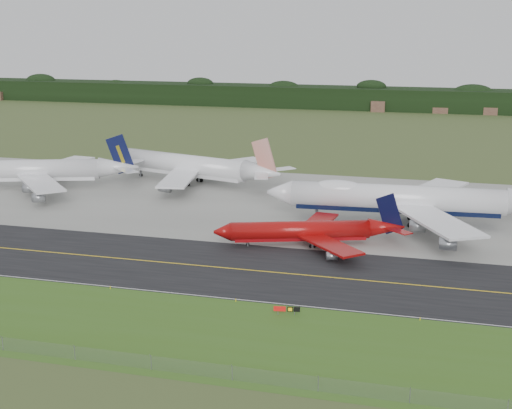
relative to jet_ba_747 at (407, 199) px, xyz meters
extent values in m
plane|color=#415527|center=(-24.51, -38.58, -6.11)|extent=(600.00, 600.00, 0.00)
cube|color=#385E1B|center=(-24.51, -73.58, -6.11)|extent=(400.00, 30.00, 0.01)
cube|color=black|center=(-24.51, -42.58, -6.10)|extent=(400.00, 32.00, 0.02)
cube|color=gray|center=(-24.51, 12.42, -6.11)|extent=(400.00, 78.00, 0.01)
cube|color=yellow|center=(-24.51, -42.58, -6.08)|extent=(400.00, 0.40, 0.00)
cube|color=silver|center=(-24.51, -58.08, -6.08)|extent=(400.00, 0.25, 0.00)
plane|color=slate|center=(-24.51, -86.58, -5.01)|extent=(320.00, 0.00, 320.00)
cylinder|color=slate|center=(-24.51, -86.58, -5.01)|extent=(0.10, 0.10, 2.20)
cube|color=black|center=(-24.51, 236.42, -0.11)|extent=(700.00, 24.00, 12.00)
cylinder|color=white|center=(-2.57, -0.16, 0.19)|extent=(51.57, 9.63, 6.51)
cube|color=black|center=(-2.57, -0.16, -1.92)|extent=(48.91, 7.85, 2.28)
cone|color=white|center=(-31.36, -1.92, 0.19)|extent=(6.79, 6.89, 6.51)
ellipsoid|color=white|center=(-16.90, -1.04, 1.98)|extent=(13.59, 6.34, 4.15)
cube|color=white|center=(7.20, -14.09, -0.95)|extent=(21.98, 29.91, 0.56)
cube|color=white|center=(5.42, 14.87, -0.95)|extent=(19.24, 30.38, 0.56)
cylinder|color=gray|center=(3.17, -13.71, -2.72)|extent=(3.72, 2.95, 2.73)
cylinder|color=gray|center=(1.47, 13.99, -2.72)|extent=(3.72, 2.95, 2.73)
cylinder|color=gray|center=(9.81, -25.94, -2.72)|extent=(3.72, 2.95, 2.73)
cylinder|color=gray|center=(6.57, 26.94, -2.72)|extent=(3.72, 2.95, 2.73)
cylinder|color=black|center=(-22.02, -1.35, -5.53)|extent=(1.20, 0.60, 1.17)
cylinder|color=slate|center=(1.74, -3.48, -3.94)|extent=(0.97, 0.97, 4.35)
cylinder|color=black|center=(1.74, -3.48, -5.53)|extent=(1.21, 0.66, 1.17)
cylinder|color=slate|center=(1.30, 3.67, -3.94)|extent=(0.97, 0.97, 4.35)
cylinder|color=black|center=(1.30, 3.67, -5.53)|extent=(1.21, 0.66, 1.17)
cylinder|color=#920B0A|center=(-21.68, -23.79, -2.74)|extent=(30.24, 13.75, 4.13)
cube|color=maroon|center=(-21.68, -23.79, -4.09)|extent=(28.46, 12.28, 1.45)
cone|color=#920B0A|center=(-37.94, -29.32, -2.74)|extent=(4.95, 5.14, 4.13)
cone|color=#920B0A|center=(-3.41, -17.57, -2.43)|extent=(8.96, 6.51, 4.13)
cube|color=#920B0A|center=(-13.98, -30.15, -3.47)|extent=(15.75, 16.10, 0.46)
cube|color=#920B0A|center=(-19.46, -14.05, -3.47)|extent=(7.32, 17.51, 0.46)
cube|color=black|center=(-2.86, -17.38, 0.68)|extent=(6.28, 2.41, 9.41)
cylinder|color=gray|center=(-12.96, -34.10, -4.59)|extent=(2.70, 2.37, 1.74)
cylinder|color=gray|center=(-21.06, -10.30, -4.59)|extent=(2.70, 2.37, 1.74)
cylinder|color=black|center=(-32.67, -27.52, -5.74)|extent=(0.81, 0.56, 0.74)
cylinder|color=slate|center=(-18.64, -25.15, -5.05)|extent=(0.73, 0.73, 2.13)
cylinder|color=black|center=(-18.64, -25.15, -5.74)|extent=(0.82, 0.59, 0.74)
cylinder|color=slate|center=(-20.10, -20.85, -5.05)|extent=(0.73, 0.73, 2.13)
cylinder|color=black|center=(-20.10, -20.85, -5.74)|extent=(0.82, 0.59, 0.74)
cylinder|color=silver|center=(-111.92, 9.78, -0.54)|extent=(44.06, 19.61, 5.97)
cube|color=white|center=(-111.92, 9.78, -2.48)|extent=(41.48, 17.49, 2.09)
cone|color=silver|center=(-85.27, 18.59, -0.09)|extent=(13.01, 9.35, 5.97)
cube|color=silver|center=(-100.12, -0.30, -1.59)|extent=(24.05, 24.83, 0.53)
cube|color=silver|center=(-108.45, 24.91, -1.59)|extent=(11.07, 27.31, 0.53)
cube|color=#0C1035|center=(-84.63, 18.80, 3.85)|extent=(8.09, 3.08, 12.05)
cylinder|color=gray|center=(-103.61, -0.85, -3.22)|extent=(3.88, 3.40, 2.51)
cylinder|color=gray|center=(-111.58, 23.27, -3.22)|extent=(3.88, 3.40, 2.51)
cylinder|color=gray|center=(-94.87, -10.12, -3.22)|extent=(3.88, 3.40, 2.51)
cylinder|color=gray|center=(-110.09, 35.92, -3.22)|extent=(3.88, 3.40, 2.51)
cylinder|color=slate|center=(-107.52, 7.78, -4.22)|extent=(1.06, 1.06, 3.78)
cylinder|color=black|center=(-107.52, 7.78, -5.58)|extent=(1.19, 0.85, 1.07)
cylinder|color=slate|center=(-109.58, 14.01, -4.22)|extent=(1.06, 1.06, 3.78)
cylinder|color=black|center=(-109.58, 14.01, -5.58)|extent=(1.19, 0.85, 1.07)
cylinder|color=white|center=(-68.82, 29.14, -0.39)|extent=(44.29, 17.93, 6.15)
cube|color=silver|center=(-68.82, 29.14, -2.39)|extent=(41.74, 15.85, 2.15)
cone|color=white|center=(-92.80, 35.90, -0.39)|extent=(7.00, 7.42, 6.15)
cone|color=white|center=(-41.89, 21.55, 0.07)|extent=(12.92, 9.09, 6.15)
cube|color=white|center=(-64.79, 14.83, -1.46)|extent=(11.97, 26.32, 0.55)
cube|color=white|center=(-57.91, 39.25, -1.46)|extent=(22.61, 24.44, 0.55)
cube|color=#B6240D|center=(-41.23, 21.37, 4.07)|extent=(8.30, 2.77, 12.23)
cylinder|color=gray|center=(-66.80, 9.09, -3.14)|extent=(3.93, 3.40, 2.58)
cylinder|color=gray|center=(-56.62, 45.18, -3.14)|extent=(3.93, 3.40, 2.58)
cylinder|color=black|center=(-85.02, 33.71, -5.56)|extent=(1.20, 0.78, 1.11)
cylinder|color=slate|center=(-66.33, 24.93, -4.17)|extent=(1.06, 1.06, 3.88)
cylinder|color=black|center=(-66.33, 24.93, -5.56)|extent=(1.22, 0.83, 1.11)
cylinder|color=slate|center=(-64.49, 31.44, -4.17)|extent=(1.06, 1.06, 3.88)
cylinder|color=black|center=(-64.49, 31.44, -5.56)|extent=(1.22, 0.83, 1.11)
cylinder|color=slate|center=(-17.58, -62.81, -5.79)|extent=(0.11, 0.11, 0.65)
cylinder|color=slate|center=(-14.82, -62.35, -5.79)|extent=(0.11, 0.11, 0.65)
cube|color=#A00E0C|center=(-17.30, -62.77, -5.04)|extent=(2.05, 0.50, 0.84)
cube|color=black|center=(-15.56, -62.48, -5.04)|extent=(0.95, 0.32, 0.84)
cube|color=black|center=(-14.46, -62.29, -5.04)|extent=(1.13, 0.35, 0.84)
cylinder|color=yellow|center=(-50.34, -59.08, -5.86)|extent=(0.16, 0.16, 0.50)
cylinder|color=yellow|center=(-26.12, -59.08, -5.86)|extent=(0.16, 0.16, 0.50)
cylinder|color=yellow|center=(5.74, -59.08, -5.86)|extent=(0.16, 0.16, 0.50)
camera|label=1|loc=(7.52, -171.86, 41.81)|focal=50.00mm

